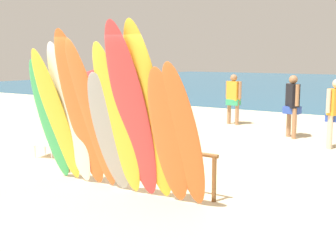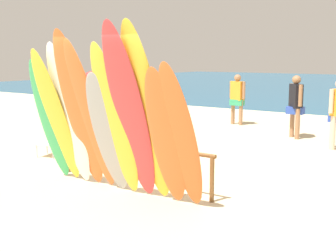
{
  "view_description": "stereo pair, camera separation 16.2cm",
  "coord_description": "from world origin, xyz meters",
  "px_view_note": "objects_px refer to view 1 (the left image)",
  "views": [
    {
      "loc": [
        4.75,
        -5.96,
        2.21
      ],
      "look_at": [
        0.0,
        1.08,
        0.9
      ],
      "focal_mm": 48.54,
      "sensor_mm": 36.0,
      "label": 1
    },
    {
      "loc": [
        4.88,
        -5.87,
        2.21
      ],
      "look_at": [
        0.0,
        1.08,
        0.9
      ],
      "focal_mm": 48.54,
      "sensor_mm": 36.0,
      "label": 2
    }
  ],
  "objects_px": {
    "surfboard_red_7": "(132,114)",
    "beachgoer_by_water": "(292,102)",
    "surfboard_yellow_6": "(117,122)",
    "surfboard_yellow_8": "(149,115)",
    "beach_chair_red": "(52,137)",
    "beachgoer_near_rack": "(336,109)",
    "surfboard_orange_3": "(80,111)",
    "surfboard_orange_4": "(91,117)",
    "surfboard_yellow_1": "(56,117)",
    "surfboard_rack": "(133,152)",
    "surfboard_orange_9": "(168,138)",
    "surfboard_green_0": "(50,121)",
    "beachgoer_midbeach": "(233,96)",
    "surfboard_white_2": "(69,115)",
    "surfboard_grey_5": "(109,134)",
    "beach_umbrella": "(107,71)",
    "surfboard_orange_10": "(184,137)"
  },
  "relations": [
    {
      "from": "surfboard_red_7",
      "to": "beachgoer_by_water",
      "type": "bearing_deg",
      "value": 85.97
    },
    {
      "from": "surfboard_yellow_6",
      "to": "surfboard_yellow_8",
      "type": "height_order",
      "value": "surfboard_yellow_8"
    },
    {
      "from": "surfboard_yellow_6",
      "to": "beach_chair_red",
      "type": "height_order",
      "value": "surfboard_yellow_6"
    },
    {
      "from": "beachgoer_near_rack",
      "to": "beach_chair_red",
      "type": "relative_size",
      "value": 2.04
    },
    {
      "from": "beachgoer_near_rack",
      "to": "beachgoer_by_water",
      "type": "bearing_deg",
      "value": 85.05
    },
    {
      "from": "surfboard_orange_3",
      "to": "surfboard_red_7",
      "type": "xyz_separation_m",
      "value": [
        1.15,
        -0.08,
        0.04
      ]
    },
    {
      "from": "surfboard_orange_4",
      "to": "surfboard_red_7",
      "type": "distance_m",
      "value": 0.92
    },
    {
      "from": "surfboard_yellow_1",
      "to": "surfboard_rack",
      "type": "bearing_deg",
      "value": 31.36
    },
    {
      "from": "surfboard_orange_9",
      "to": "beachgoer_near_rack",
      "type": "relative_size",
      "value": 1.31
    },
    {
      "from": "surfboard_green_0",
      "to": "surfboard_red_7",
      "type": "bearing_deg",
      "value": -8.7
    },
    {
      "from": "surfboard_orange_9",
      "to": "beachgoer_near_rack",
      "type": "height_order",
      "value": "surfboard_orange_9"
    },
    {
      "from": "surfboard_green_0",
      "to": "beachgoer_midbeach",
      "type": "xyz_separation_m",
      "value": [
        -0.35,
        8.04,
        -0.15
      ]
    },
    {
      "from": "surfboard_yellow_8",
      "to": "surfboard_orange_9",
      "type": "distance_m",
      "value": 0.45
    },
    {
      "from": "surfboard_rack",
      "to": "surfboard_green_0",
      "type": "bearing_deg",
      "value": -156.86
    },
    {
      "from": "surfboard_white_2",
      "to": "surfboard_yellow_8",
      "type": "distance_m",
      "value": 1.72
    },
    {
      "from": "surfboard_orange_3",
      "to": "surfboard_grey_5",
      "type": "bearing_deg",
      "value": -0.03
    },
    {
      "from": "beach_umbrella",
      "to": "surfboard_white_2",
      "type": "bearing_deg",
      "value": -60.82
    },
    {
      "from": "surfboard_white_2",
      "to": "surfboard_orange_3",
      "type": "distance_m",
      "value": 0.32
    },
    {
      "from": "surfboard_green_0",
      "to": "surfboard_rack",
      "type": "bearing_deg",
      "value": 19.0
    },
    {
      "from": "surfboard_orange_4",
      "to": "beachgoer_by_water",
      "type": "relative_size",
      "value": 1.54
    },
    {
      "from": "surfboard_yellow_8",
      "to": "surfboard_red_7",
      "type": "bearing_deg",
      "value": -164.74
    },
    {
      "from": "surfboard_orange_10",
      "to": "beachgoer_by_water",
      "type": "relative_size",
      "value": 1.33
    },
    {
      "from": "surfboard_green_0",
      "to": "beachgoer_near_rack",
      "type": "height_order",
      "value": "surfboard_green_0"
    },
    {
      "from": "surfboard_white_2",
      "to": "surfboard_orange_4",
      "type": "relative_size",
      "value": 0.96
    },
    {
      "from": "beach_umbrella",
      "to": "beach_chair_red",
      "type": "bearing_deg",
      "value": -120.23
    },
    {
      "from": "beach_chair_red",
      "to": "beach_umbrella",
      "type": "bearing_deg",
      "value": 45.07
    },
    {
      "from": "surfboard_rack",
      "to": "beachgoer_near_rack",
      "type": "xyz_separation_m",
      "value": [
        2.05,
        5.25,
        0.38
      ]
    },
    {
      "from": "surfboard_orange_10",
      "to": "beach_chair_red",
      "type": "xyz_separation_m",
      "value": [
        -4.42,
        1.51,
        -0.65
      ]
    },
    {
      "from": "beachgoer_midbeach",
      "to": "beach_umbrella",
      "type": "bearing_deg",
      "value": 96.08
    },
    {
      "from": "beachgoer_by_water",
      "to": "surfboard_orange_3",
      "type": "bearing_deg",
      "value": 125.81
    },
    {
      "from": "surfboard_yellow_1",
      "to": "surfboard_yellow_6",
      "type": "relative_size",
      "value": 0.97
    },
    {
      "from": "beachgoer_near_rack",
      "to": "beach_chair_red",
      "type": "bearing_deg",
      "value": 158.08
    },
    {
      "from": "surfboard_orange_3",
      "to": "surfboard_orange_9",
      "type": "distance_m",
      "value": 1.73
    },
    {
      "from": "surfboard_green_0",
      "to": "surfboard_yellow_8",
      "type": "xyz_separation_m",
      "value": [
        2.22,
        -0.08,
        0.27
      ]
    },
    {
      "from": "surfboard_yellow_1",
      "to": "surfboard_orange_3",
      "type": "xyz_separation_m",
      "value": [
        0.59,
        -0.02,
        0.15
      ]
    },
    {
      "from": "surfboard_red_7",
      "to": "surfboard_yellow_8",
      "type": "bearing_deg",
      "value": 13.33
    },
    {
      "from": "surfboard_green_0",
      "to": "surfboard_yellow_1",
      "type": "relative_size",
      "value": 0.92
    },
    {
      "from": "surfboard_yellow_6",
      "to": "beachgoer_midbeach",
      "type": "bearing_deg",
      "value": 106.61
    },
    {
      "from": "surfboard_orange_3",
      "to": "surfboard_yellow_6",
      "type": "bearing_deg",
      "value": -6.25
    },
    {
      "from": "surfboard_orange_9",
      "to": "beach_chair_red",
      "type": "distance_m",
      "value": 4.46
    },
    {
      "from": "surfboard_grey_5",
      "to": "beach_chair_red",
      "type": "xyz_separation_m",
      "value": [
        -3.01,
        1.5,
        -0.56
      ]
    },
    {
      "from": "surfboard_white_2",
      "to": "surfboard_orange_4",
      "type": "bearing_deg",
      "value": -1.98
    },
    {
      "from": "surfboard_yellow_1",
      "to": "surfboard_orange_10",
      "type": "distance_m",
      "value": 2.57
    },
    {
      "from": "surfboard_red_7",
      "to": "surfboard_yellow_1",
      "type": "bearing_deg",
      "value": 173.33
    },
    {
      "from": "surfboard_red_7",
      "to": "beachgoer_near_rack",
      "type": "xyz_separation_m",
      "value": [
        1.45,
        6.0,
        -0.39
      ]
    },
    {
      "from": "surfboard_yellow_8",
      "to": "beach_chair_red",
      "type": "xyz_separation_m",
      "value": [
        -3.84,
        1.55,
        -0.93
      ]
    },
    {
      "from": "surfboard_yellow_8",
      "to": "beach_umbrella",
      "type": "height_order",
      "value": "surfboard_yellow_8"
    },
    {
      "from": "surfboard_white_2",
      "to": "beachgoer_by_water",
      "type": "distance_m",
      "value": 6.9
    },
    {
      "from": "surfboard_rack",
      "to": "surfboard_red_7",
      "type": "distance_m",
      "value": 1.23
    },
    {
      "from": "surfboard_orange_9",
      "to": "beachgoer_midbeach",
      "type": "xyz_separation_m",
      "value": [
        -2.88,
        8.08,
        -0.1
      ]
    }
  ]
}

